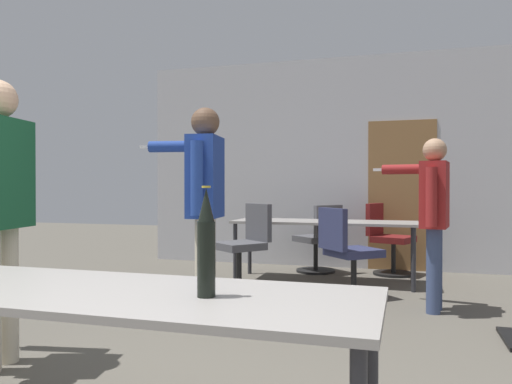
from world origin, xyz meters
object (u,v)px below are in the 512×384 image
office_chair_near_pushed (388,241)px  office_chair_far_left (348,256)px  person_near_casual (433,207)px  person_right_polo (204,191)px  office_chair_mid_tucked (245,249)px  beer_bottle (206,244)px  office_chair_side_rolled (319,241)px

office_chair_near_pushed → office_chair_far_left: (-0.35, -1.58, 0.00)m
person_near_casual → office_chair_far_left: 1.01m
person_right_polo → office_chair_far_left: person_right_polo is taller
person_near_casual → office_chair_far_left: person_near_casual is taller
person_right_polo → office_chair_mid_tucked: bearing=-5.1°
person_right_polo → person_near_casual: 2.10m
beer_bottle → person_right_polo: bearing=112.9°
person_near_casual → office_chair_near_pushed: person_near_casual is taller
office_chair_mid_tucked → person_near_casual: bearing=-153.7°
person_near_casual → office_chair_far_left: size_ratio=1.71×
office_chair_mid_tucked → beer_bottle: size_ratio=2.31×
person_right_polo → office_chair_far_left: (1.08, 1.21, -0.67)m
office_chair_mid_tucked → office_chair_side_rolled: 1.46m
office_chair_far_left → office_chair_mid_tucked: bearing=-137.7°
office_chair_side_rolled → office_chair_far_left: (0.53, -1.44, 0.02)m
person_right_polo → beer_bottle: size_ratio=4.40×
office_chair_side_rolled → beer_bottle: 4.91m
office_chair_near_pushed → beer_bottle: beer_bottle is taller
person_near_casual → beer_bottle: size_ratio=3.84×
person_right_polo → office_chair_side_rolled: (0.55, 2.65, -0.69)m
person_right_polo → person_near_casual: size_ratio=1.15×
office_chair_side_rolled → office_chair_mid_tucked: bearing=-163.5°
office_chair_mid_tucked → beer_bottle: beer_bottle is taller
person_right_polo → office_chair_side_rolled: size_ratio=2.01×
beer_bottle → office_chair_far_left: bearing=87.6°
person_right_polo → office_chair_mid_tucked: person_right_polo is taller
office_chair_near_pushed → beer_bottle: size_ratio=2.24×
person_near_casual → beer_bottle: 3.26m
office_chair_side_rolled → office_chair_near_pushed: size_ratio=0.98×
person_near_casual → beer_bottle: person_near_casual is taller
office_chair_mid_tucked → office_chair_side_rolled: size_ratio=1.05×
person_right_polo → office_chair_near_pushed: 3.21m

